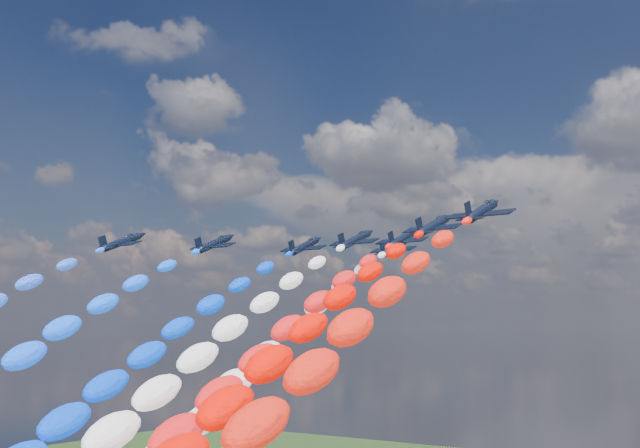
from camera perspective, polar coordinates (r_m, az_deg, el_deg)
The scene contains 12 objects.
jet_0 at distance 148.21m, azimuth -14.01°, elevation -1.27°, with size 8.99×12.06×2.66m, color black, non-canonical shape.
jet_1 at distance 147.95m, azimuth -7.58°, elevation -1.41°, with size 8.99×12.06×2.66m, color black, non-canonical shape.
jet_2 at distance 151.06m, azimuth -1.12°, elevation -1.60°, with size 8.99×12.06×2.66m, color black, non-canonical shape.
trail_2 at distance 114.61m, azimuth -16.45°, elevation -13.83°, with size 5.73×95.87×59.54m, color #0439DC, non-canonical shape.
jet_3 at distance 140.13m, azimuth 2.55°, elevation -1.14°, with size 8.99×12.06×2.66m, color black, non-canonical shape.
trail_3 at distance 101.67m, azimuth -13.14°, elevation -14.78°, with size 5.73×95.87×59.54m, color white, non-canonical shape.
jet_4 at distance 153.59m, azimuth 5.34°, elevation -1.67°, with size 8.99×12.06×2.66m, color black, non-canonical shape.
trail_4 at distance 113.00m, azimuth -7.49°, elevation -14.16°, with size 5.73×95.87×59.54m, color white, non-canonical shape.
jet_5 at distance 138.28m, azimuth 5.96°, elevation -1.02°, with size 8.99×12.06×2.66m, color black, non-canonical shape.
trail_5 at distance 97.77m, azimuth -8.66°, elevation -15.19°, with size 5.73×95.87×59.54m, color red, non-canonical shape.
jet_6 at distance 121.82m, azimuth 8.13°, elevation -0.11°, with size 8.99×12.06×2.66m, color black, non-canonical shape.
jet_7 at distance 107.98m, azimuth 11.50°, elevation 0.91°, with size 8.99×12.06×2.66m, color black, non-canonical shape.
Camera 1 is at (76.28, -105.02, 79.64)m, focal length 44.71 mm.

